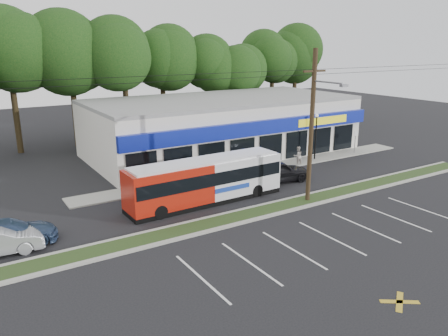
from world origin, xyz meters
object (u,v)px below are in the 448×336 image
metrobus (206,180)px  pedestrian_a (252,173)px  car_blue (7,233)px  car_dark (277,171)px  utility_pole (311,122)px  sign_post (355,138)px  lamp_post (316,131)px  pedestrian_b (298,156)px

metrobus → pedestrian_a: bearing=15.8°
metrobus → car_blue: 12.13m
metrobus → car_dark: (6.87, 1.00, -0.71)m
utility_pole → metrobus: size_ratio=4.53×
metrobus → pedestrian_a: (4.87, 1.50, -0.70)m
utility_pole → car_dark: 6.56m
sign_post → pedestrian_a: 14.25m
lamp_post → car_dark: 7.95m
lamp_post → car_dark: bearing=-154.8°
car_dark → pedestrian_a: bearing=84.3°
utility_pole → sign_post: utility_pole is taller
sign_post → utility_pole: bearing=-149.9°
lamp_post → car_dark: lamp_post is taller
metrobus → pedestrian_a: metrobus is taller
metrobus → car_dark: bearing=6.9°
lamp_post → pedestrian_a: bearing=-162.7°
sign_post → metrobus: size_ratio=0.20×
car_dark → pedestrian_b: car_dark is taller
pedestrian_b → pedestrian_a: bearing=24.7°
car_dark → pedestrian_b: size_ratio=3.00×
car_blue → pedestrian_a: pedestrian_a is taller
car_blue → pedestrian_b: 23.83m
pedestrian_a → pedestrian_b: pedestrian_a is taller
utility_pole → car_blue: size_ratio=10.14×
car_dark → car_blue: bearing=102.1°
utility_pole → metrobus: bearing=147.9°
sign_post → car_blue: (-30.96, -4.33, -0.84)m
metrobus → car_blue: (-12.09, -0.25, -0.85)m
lamp_post → pedestrian_b: 3.12m
metrobus → car_dark: 6.98m
lamp_post → pedestrian_b: lamp_post is taller
lamp_post → metrobus: lamp_post is taller
sign_post → pedestrian_b: bearing=-178.0°
sign_post → pedestrian_b: size_ratio=1.33×
car_dark → pedestrian_a: pedestrian_a is taller
utility_pole → lamp_post: 11.67m
metrobus → sign_post: bearing=10.8°
lamp_post → car_blue: bearing=-170.1°
sign_post → pedestrian_b: (-7.48, -0.27, -0.72)m
utility_pole → pedestrian_a: (-0.83, 5.07, -4.55)m
metrobus → pedestrian_a: size_ratio=6.40×
pedestrian_a → pedestrian_b: 6.92m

